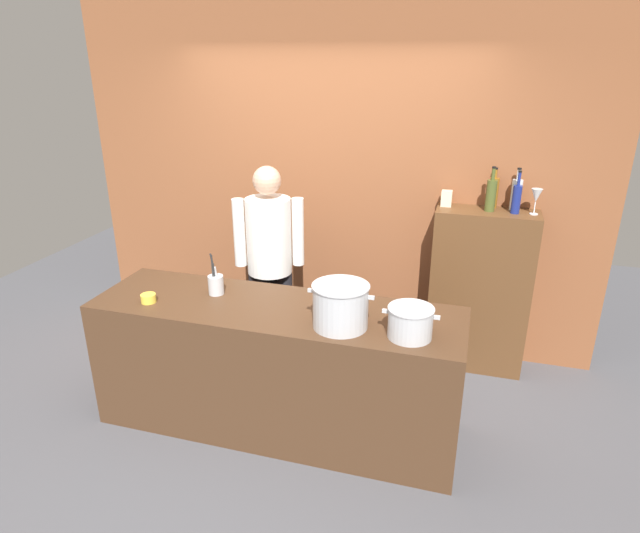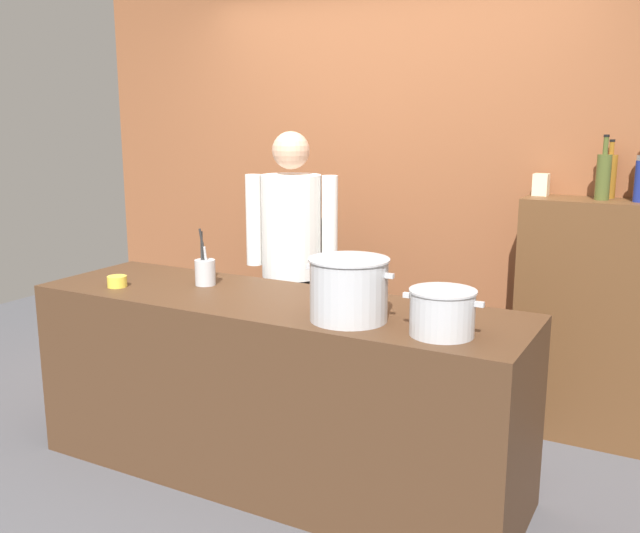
# 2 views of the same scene
# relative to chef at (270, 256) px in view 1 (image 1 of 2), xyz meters

# --- Properties ---
(ground_plane) EXTENTS (8.00, 8.00, 0.00)m
(ground_plane) POSITION_rel_chef_xyz_m (0.31, -0.70, -0.96)
(ground_plane) COLOR #4C4C51
(brick_back_panel) EXTENTS (4.40, 0.10, 3.00)m
(brick_back_panel) POSITION_rel_chef_xyz_m (0.31, 0.70, 0.54)
(brick_back_panel) COLOR brown
(brick_back_panel) RESTS_ON ground_plane
(prep_counter) EXTENTS (2.41, 0.70, 0.90)m
(prep_counter) POSITION_rel_chef_xyz_m (0.31, -0.70, -0.51)
(prep_counter) COLOR #472D1C
(prep_counter) RESTS_ON ground_plane
(bar_cabinet) EXTENTS (0.76, 0.32, 1.32)m
(bar_cabinet) POSITION_rel_chef_xyz_m (1.57, 0.49, -0.31)
(bar_cabinet) COLOR brown
(bar_cabinet) RESTS_ON ground_plane
(chef) EXTENTS (0.51, 0.40, 1.66)m
(chef) POSITION_rel_chef_xyz_m (0.00, 0.00, 0.00)
(chef) COLOR black
(chef) RESTS_ON ground_plane
(stockpot_large) EXTENTS (0.40, 0.34, 0.26)m
(stockpot_large) POSITION_rel_chef_xyz_m (0.77, -0.83, 0.07)
(stockpot_large) COLOR #B7BABF
(stockpot_large) RESTS_ON prep_counter
(stockpot_small) EXTENTS (0.33, 0.26, 0.18)m
(stockpot_small) POSITION_rel_chef_xyz_m (1.19, -0.85, 0.03)
(stockpot_small) COLOR #B7BABF
(stockpot_small) RESTS_ON prep_counter
(utensil_crock) EXTENTS (0.10, 0.10, 0.29)m
(utensil_crock) POSITION_rel_chef_xyz_m (-0.15, -0.62, 0.01)
(utensil_crock) COLOR #B7BABF
(utensil_crock) RESTS_ON prep_counter
(butter_jar) EXTENTS (0.10, 0.10, 0.06)m
(butter_jar) POSITION_rel_chef_xyz_m (-0.51, -0.86, -0.04)
(butter_jar) COLOR yellow
(butter_jar) RESTS_ON prep_counter
(wine_bottle_amber) EXTENTS (0.07, 0.07, 0.31)m
(wine_bottle_amber) POSITION_rel_chef_xyz_m (1.59, 0.60, 0.47)
(wine_bottle_amber) COLOR #8C5919
(wine_bottle_amber) RESTS_ON bar_cabinet
(wine_bottle_cobalt) EXTENTS (0.06, 0.06, 0.32)m
(wine_bottle_cobalt) POSITION_rel_chef_xyz_m (1.76, 0.48, 0.47)
(wine_bottle_cobalt) COLOR navy
(wine_bottle_cobalt) RESTS_ON bar_cabinet
(wine_bottle_olive) EXTENTS (0.07, 0.07, 0.33)m
(wine_bottle_olive) POSITION_rel_chef_xyz_m (1.58, 0.49, 0.48)
(wine_bottle_olive) COLOR #475123
(wine_bottle_olive) RESTS_ON bar_cabinet
(wine_bottle_clear) EXTENTS (0.08, 0.08, 0.32)m
(wine_bottle_clear) POSITION_rel_chef_xyz_m (1.76, 0.58, 0.47)
(wine_bottle_clear) COLOR silver
(wine_bottle_clear) RESTS_ON bar_cabinet
(wine_glass_tall) EXTENTS (0.08, 0.08, 0.19)m
(wine_glass_tall) POSITION_rel_chef_xyz_m (1.89, 0.49, 0.49)
(wine_glass_tall) COLOR silver
(wine_glass_tall) RESTS_ON bar_cabinet
(spice_tin_cream) EXTENTS (0.08, 0.08, 0.12)m
(spice_tin_cream) POSITION_rel_chef_xyz_m (1.26, 0.55, 0.41)
(spice_tin_cream) COLOR beige
(spice_tin_cream) RESTS_ON bar_cabinet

